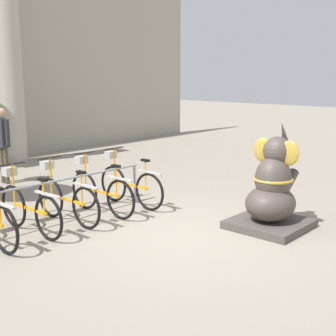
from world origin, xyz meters
The scene contains 9 objects.
ground_plane centered at (0.00, 0.00, 0.00)m, with size 60.00×60.00×0.00m, color gray.
column_right centered at (1.50, 7.60, 2.62)m, with size 0.89×0.89×5.16m.
bike_rack centered at (-0.88, 1.95, 0.60)m, with size 3.55×0.05×0.77m.
bicycle_1 centered at (-1.62, 1.86, 0.43)m, with size 0.48×1.73×1.10m.
bicycle_2 centered at (-0.88, 1.87, 0.43)m, with size 0.48×1.73×1.10m.
bicycle_3 centered at (-0.14, 1.83, 0.43)m, with size 0.48×1.73×1.10m.
bicycle_4 centered at (0.59, 1.83, 0.43)m, with size 0.48×1.73×1.10m.
elephant_statue centered at (1.25, -0.91, 0.61)m, with size 1.18×1.18×1.80m.
person_pedestrian centered at (-0.05, 5.40, 1.07)m, with size 0.24×0.47×1.78m.
Camera 1 is at (-5.54, -4.63, 2.54)m, focal length 50.00 mm.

